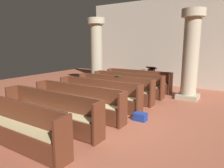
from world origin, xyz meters
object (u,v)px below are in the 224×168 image
object	(u,v)px
pew_row_0	(138,80)
hymn_book	(118,76)
pew_row_5	(50,109)
pew_row_4	(78,100)
pillar_far_side	(96,51)
pew_row_3	(98,93)
pillar_aisle_side	(191,54)
pew_row_2	(115,88)
lectern	(151,79)
pew_row_1	(127,83)
pew_row_6	(12,122)
kneeler_box_blue	(140,117)

from	to	relation	value
pew_row_0	hymn_book	distance (m)	2.01
pew_row_5	pew_row_0	bearing A→B (deg)	90.00
pew_row_0	pew_row_4	bearing A→B (deg)	-90.00
pew_row_5	pillar_far_side	distance (m)	5.91
pew_row_3	pillar_aisle_side	world-z (taller)	pillar_aisle_side
pew_row_2	pew_row_4	world-z (taller)	same
pillar_far_side	lectern	world-z (taller)	pillar_far_side
pew_row_0	pew_row_5	world-z (taller)	same
pew_row_1	pillar_aisle_side	bearing A→B (deg)	16.04
pew_row_4	hymn_book	size ratio (longest dim) A/B	15.72
pew_row_2	pew_row_3	bearing A→B (deg)	-90.00
pew_row_0	pew_row_1	world-z (taller)	same
pew_row_2	pew_row_4	distance (m)	2.15
pew_row_0	pew_row_6	size ratio (longest dim) A/B	1.00
hymn_book	kneeler_box_blue	bearing A→B (deg)	-44.04
pillar_far_side	hymn_book	size ratio (longest dim) A/B	16.99
pillar_aisle_side	hymn_book	bearing A→B (deg)	-146.22
pillar_far_side	pew_row_0	bearing A→B (deg)	2.96
kneeler_box_blue	pew_row_1	bearing A→B (deg)	124.89
pew_row_5	pew_row_6	world-z (taller)	same
hymn_book	kneeler_box_blue	xyz separation A→B (m)	(1.75, -1.69, -0.85)
pew_row_1	pew_row_4	world-z (taller)	same
pew_row_4	pew_row_3	bearing A→B (deg)	90.00
pew_row_2	pew_row_5	distance (m)	3.23
lectern	pillar_aisle_side	bearing A→B (deg)	-31.27
pew_row_1	pillar_aisle_side	world-z (taller)	pillar_aisle_side
pew_row_5	lectern	bearing A→B (deg)	87.03
pew_row_3	lectern	xyz separation A→B (m)	(0.33, 4.11, -0.05)
pew_row_5	kneeler_box_blue	bearing A→B (deg)	43.88
pew_row_1	pillar_aisle_side	xyz separation A→B (m)	(2.41, 0.69, 1.31)
pew_row_0	pew_row_4	size ratio (longest dim) A/B	1.00
pew_row_2	pew_row_1	bearing A→B (deg)	90.00
pew_row_1	hymn_book	world-z (taller)	hymn_book
pew_row_2	pew_row_6	xyz separation A→B (m)	(0.00, -4.30, 0.00)
pew_row_0	pew_row_5	bearing A→B (deg)	-90.00
pillar_far_side	lectern	size ratio (longest dim) A/B	3.22
pew_row_4	kneeler_box_blue	bearing A→B (deg)	19.94
pew_row_1	pew_row_5	world-z (taller)	same
pillar_aisle_side	pew_row_1	bearing A→B (deg)	-163.96
pew_row_4	kneeler_box_blue	distance (m)	1.95
pew_row_5	pew_row_6	size ratio (longest dim) A/B	1.00
pew_row_6	pew_row_5	bearing A→B (deg)	90.00
pew_row_1	pew_row_2	size ratio (longest dim) A/B	1.00
pew_row_3	pillar_aisle_side	distance (m)	3.95
pillar_far_side	kneeler_box_blue	world-z (taller)	pillar_far_side
pew_row_2	pillar_far_side	bearing A→B (deg)	139.31
pew_row_1	pew_row_4	bearing A→B (deg)	-90.00
pew_row_4	kneeler_box_blue	size ratio (longest dim) A/B	8.92
pew_row_1	pew_row_6	xyz separation A→B (m)	(0.00, -5.38, 0.00)
pew_row_0	pew_row_5	xyz separation A→B (m)	(0.00, -5.38, 0.00)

